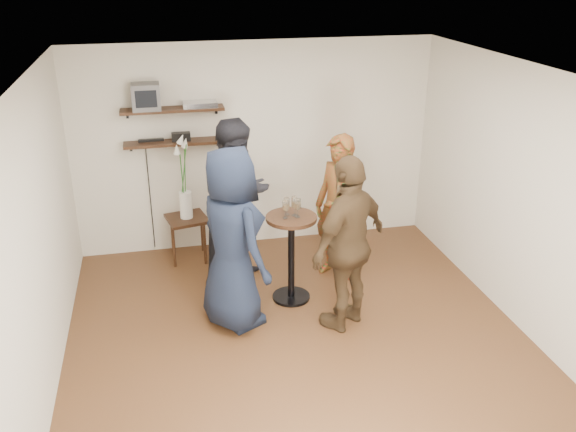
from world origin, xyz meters
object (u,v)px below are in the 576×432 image
(radio, at_px, (181,137))
(drinks_table, at_px, (291,247))
(person_navy, at_px, (232,239))
(person_brown, at_px, (349,244))
(crt_monitor, at_px, (146,96))
(dvd_deck, at_px, (200,104))
(side_table, at_px, (187,224))
(person_plaid, at_px, (338,209))
(person_dark, at_px, (239,202))

(radio, bearing_deg, drinks_table, -54.35)
(drinks_table, distance_m, person_navy, 0.81)
(drinks_table, xyz_separation_m, person_brown, (0.44, -0.60, 0.27))
(crt_monitor, height_order, person_brown, crt_monitor)
(person_navy, bearing_deg, radio, -14.66)
(dvd_deck, relative_size, drinks_table, 0.40)
(radio, relative_size, person_brown, 0.12)
(dvd_deck, relative_size, side_table, 0.71)
(side_table, bearing_deg, person_navy, -76.85)
(person_navy, bearing_deg, crt_monitor, -3.84)
(crt_monitor, distance_m, person_plaid, 2.55)
(radio, xyz_separation_m, person_brown, (1.47, -2.04, -0.61))
(crt_monitor, bearing_deg, side_table, -30.92)
(crt_monitor, distance_m, dvd_deck, 0.62)
(radio, distance_m, person_brown, 2.58)
(radio, height_order, drinks_table, radio)
(crt_monitor, height_order, drinks_table, crt_monitor)
(dvd_deck, distance_m, person_brown, 2.57)
(dvd_deck, distance_m, drinks_table, 2.06)
(radio, relative_size, person_navy, 0.12)
(drinks_table, bearing_deg, person_brown, -53.86)
(drinks_table, bearing_deg, person_navy, -153.97)
(dvd_deck, bearing_deg, person_plaid, -36.15)
(drinks_table, height_order, person_plaid, person_plaid)
(drinks_table, relative_size, person_navy, 0.53)
(dvd_deck, distance_m, side_table, 1.47)
(radio, height_order, person_dark, person_dark)
(radio, xyz_separation_m, person_plaid, (1.66, -1.03, -0.66))
(drinks_table, height_order, person_brown, person_brown)
(crt_monitor, bearing_deg, drinks_table, -45.83)
(person_brown, bearing_deg, person_dark, -88.43)
(side_table, xyz_separation_m, person_navy, (0.36, -1.55, 0.47))
(crt_monitor, relative_size, drinks_table, 0.32)
(dvd_deck, bearing_deg, person_brown, -59.02)
(dvd_deck, xyz_separation_m, drinks_table, (0.78, -1.43, -1.26))
(dvd_deck, xyz_separation_m, person_dark, (0.31, -0.85, -0.94))
(crt_monitor, bearing_deg, radio, 0.00)
(person_brown, bearing_deg, dvd_deck, -95.16)
(drinks_table, bearing_deg, person_plaid, 32.10)
(radio, bearing_deg, side_table, -92.03)
(crt_monitor, height_order, person_dark, crt_monitor)
(person_brown, bearing_deg, drinks_table, -90.00)
(side_table, height_order, person_brown, person_brown)
(crt_monitor, relative_size, side_table, 0.57)
(dvd_deck, relative_size, person_plaid, 0.23)
(side_table, relative_size, person_plaid, 0.33)
(dvd_deck, xyz_separation_m, person_plaid, (1.42, -1.03, -1.04))
(person_plaid, bearing_deg, person_dark, -131.41)
(dvd_deck, xyz_separation_m, person_navy, (0.11, -1.76, -0.96))
(person_dark, xyz_separation_m, person_brown, (0.92, -1.18, -0.05))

